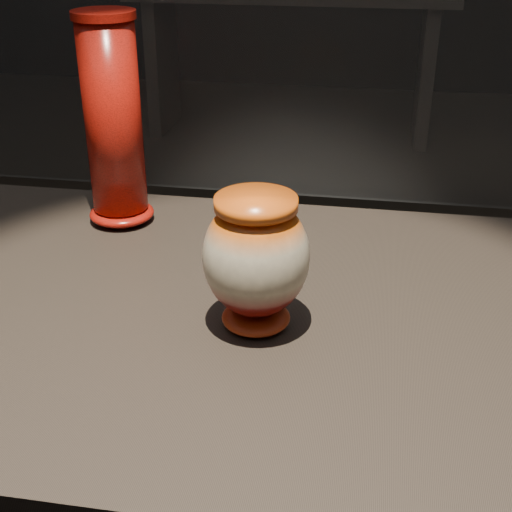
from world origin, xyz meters
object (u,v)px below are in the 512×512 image
(display_plinth, at_px, (235,447))
(main_vase, at_px, (256,258))
(tall_vase, at_px, (114,126))
(back_shelf, at_px, (291,35))

(display_plinth, xyz_separation_m, main_vase, (0.04, -0.04, 0.38))
(tall_vase, bearing_deg, main_vase, -45.57)
(back_shelf, bearing_deg, main_vase, -83.68)
(display_plinth, height_order, main_vase, main_vase)
(display_plinth, bearing_deg, main_vase, -45.44)
(tall_vase, xyz_separation_m, back_shelf, (-0.11, 3.44, -0.44))
(display_plinth, xyz_separation_m, back_shelf, (-0.37, 3.71, 0.01))
(main_vase, relative_size, back_shelf, 0.10)
(back_shelf, bearing_deg, display_plinth, -84.25)
(display_plinth, relative_size, tall_vase, 5.35)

